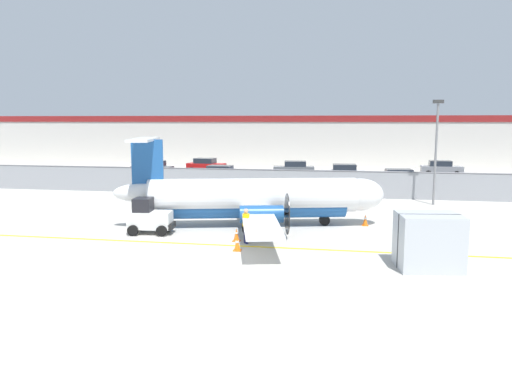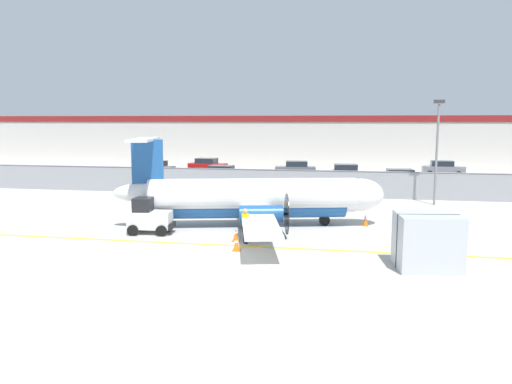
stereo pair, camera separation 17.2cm
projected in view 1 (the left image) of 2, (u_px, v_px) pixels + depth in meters
The scene contains 19 objects.
ground_plane at pixel (228, 245), 23.59m from camera, with size 140.00×140.00×0.01m.
perimeter_fence at pixel (275, 182), 39.03m from camera, with size 98.00×0.10×2.10m.
parking_lot_strip at pixel (291, 179), 50.38m from camera, with size 98.00×17.00×0.12m.
background_building at pixel (306, 140), 67.94m from camera, with size 91.00×8.10×6.50m.
commuter_airplane at pixel (258, 198), 27.65m from camera, with size 14.90×15.93×4.92m.
baggage_tug at pixel (149, 217), 25.97m from camera, with size 2.43×1.59×1.88m.
ground_crew_worker at pixel (246, 224), 23.88m from camera, with size 0.47×0.52×1.70m.
cargo_container at pixel (428, 241), 19.82m from camera, with size 2.64×2.30×2.20m.
traffic_cone_near_left at pixel (365, 220), 28.01m from camera, with size 0.36×0.36×0.64m.
traffic_cone_near_right at pixel (237, 244), 22.60m from camera, with size 0.36×0.36×0.64m.
traffic_cone_far_left at pixel (236, 235), 24.38m from camera, with size 0.36×0.36×0.64m.
parked_car_0 at pixel (153, 168), 52.31m from camera, with size 4.25×2.11×1.58m.
parked_car_1 at pixel (206, 165), 55.86m from camera, with size 4.39×2.43×1.58m.
parked_car_2 at pixel (221, 174), 46.69m from camera, with size 4.31×2.24×1.58m.
parked_car_3 at pixel (294, 169), 51.95m from camera, with size 4.37×2.39×1.58m.
parked_car_4 at pixel (343, 173), 48.13m from camera, with size 4.30×2.21×1.58m.
parked_car_5 at pixel (400, 178), 43.27m from camera, with size 4.32×2.25×1.58m.
parked_car_6 at pixel (441, 168), 52.43m from camera, with size 4.27×2.14×1.58m.
apron_light_pole at pixel (436, 143), 34.45m from camera, with size 0.70×0.30×7.27m.
Camera 1 is at (5.38, -20.40, 5.85)m, focal length 35.00 mm.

